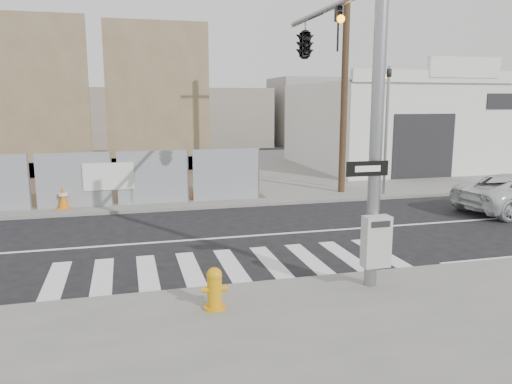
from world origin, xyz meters
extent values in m
plane|color=black|center=(0.00, 0.00, 0.00)|extent=(100.00, 100.00, 0.00)
cube|color=slate|center=(0.00, 14.00, 0.06)|extent=(50.00, 20.00, 0.12)
cylinder|color=gray|center=(2.50, -4.80, 3.62)|extent=(0.26, 0.26, 7.00)
cylinder|color=gray|center=(2.50, -2.20, 6.12)|extent=(0.14, 5.20, 0.14)
cube|color=#B2B2AF|center=(2.45, -5.08, 1.15)|extent=(0.55, 0.30, 1.05)
cube|color=black|center=(2.25, -4.96, 2.62)|extent=(0.90, 0.03, 0.30)
cube|color=silver|center=(2.25, -4.98, 2.62)|extent=(0.55, 0.01, 0.12)
imported|color=black|center=(2.50, -2.80, 5.57)|extent=(0.16, 0.20, 1.00)
imported|color=black|center=(2.50, -0.60, 5.57)|extent=(0.53, 2.48, 1.00)
cylinder|color=gray|center=(8.00, 4.60, 2.72)|extent=(0.12, 0.12, 5.20)
imported|color=black|center=(8.00, 4.60, 5.22)|extent=(0.16, 0.20, 1.00)
cube|color=brown|center=(-7.00, 13.00, 4.12)|extent=(6.00, 0.50, 8.00)
cube|color=brown|center=(-7.00, 13.40, 0.52)|extent=(6.00, 1.30, 0.80)
cube|color=brown|center=(-0.50, 14.00, 4.12)|extent=(5.50, 0.50, 8.00)
cube|color=brown|center=(-0.50, 14.40, 0.52)|extent=(5.50, 1.30, 0.80)
cube|color=silver|center=(14.00, 13.00, 2.52)|extent=(12.00, 10.00, 4.80)
cube|color=silver|center=(14.00, 8.00, 5.12)|extent=(12.00, 0.30, 0.60)
cube|color=silver|center=(14.00, 7.95, 5.57)|extent=(4.00, 0.30, 1.00)
cube|color=black|center=(12.00, 7.98, 1.72)|extent=(3.40, 0.06, 3.20)
cylinder|color=#453320|center=(6.50, 5.50, 5.12)|extent=(0.28, 0.28, 10.00)
cylinder|color=orange|center=(-0.88, -5.17, 0.14)|extent=(0.49, 0.49, 0.04)
cylinder|color=orange|center=(-0.88, -5.17, 0.43)|extent=(0.32, 0.32, 0.63)
sphere|color=orange|center=(-0.88, -5.17, 0.77)|extent=(0.29, 0.29, 0.29)
cylinder|color=orange|center=(-1.05, -5.17, 0.50)|extent=(0.17, 0.14, 0.11)
cylinder|color=orange|center=(-0.72, -5.17, 0.50)|extent=(0.17, 0.14, 0.11)
cube|color=orange|center=(-4.60, 4.88, 0.14)|extent=(0.45, 0.45, 0.03)
cone|color=orange|center=(-4.60, 4.88, 0.52)|extent=(0.40, 0.40, 0.80)
cylinder|color=silver|center=(-4.60, 4.88, 0.64)|extent=(0.31, 0.31, 0.09)
cube|color=red|center=(0.26, 5.43, 0.14)|extent=(0.55, 0.55, 0.03)
cone|color=red|center=(0.26, 5.43, 0.52)|extent=(0.49, 0.49, 0.80)
cylinder|color=silver|center=(0.26, 5.43, 0.64)|extent=(0.31, 0.31, 0.09)
camera|label=1|loc=(-2.38, -13.86, 3.94)|focal=35.00mm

